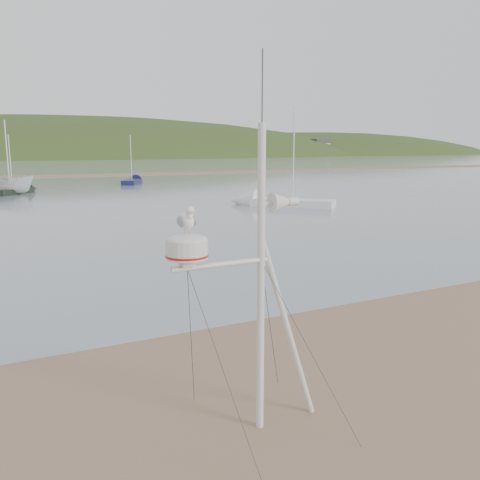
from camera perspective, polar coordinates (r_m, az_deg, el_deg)
name	(u,v)px	position (r m, az deg, el deg)	size (l,w,h in m)	color
ground	(157,451)	(7.53, -9.26, -22.34)	(560.00, 560.00, 0.00)	brown
hill_ridge	(30,202)	(243.09, -22.47, 3.97)	(620.00, 180.00, 80.00)	#263716
mast_rig	(258,346)	(7.34, 2.06, -11.80)	(2.36, 2.52, 5.32)	silver
boat_white	(8,169)	(48.07, -24.58, 7.27)	(1.66, 1.70, 4.40)	silver
sailboat_dark_mid	(22,190)	(49.64, -23.27, 5.19)	(4.60, 5.06, 5.53)	black
sailboat_blue_far	(135,181)	(59.30, -11.75, 6.52)	(3.97, 5.74, 5.78)	#131643
sailboat_white_near	(265,202)	(35.82, 2.79, 4.33)	(6.39, 6.71, 7.40)	silver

